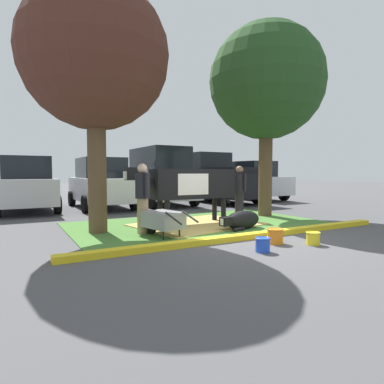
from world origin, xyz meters
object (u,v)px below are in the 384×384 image
object	(u,v)px
shade_tree_left	(95,57)
person_visitor_near	(143,196)
wheelbarrow	(163,220)
bucket_orange	(275,236)
bucket_blue	(263,244)
hatchback_white	(101,184)
pickup_truck_black	(216,179)
shade_tree_right	(267,83)
sedan_silver	(26,185)
person_handler	(239,191)
cow_holstein	(189,184)
bucket_yellow	(313,238)
suv_black	(159,176)
calf_lying	(242,220)
sedan_red	(252,181)

from	to	relation	value
shade_tree_left	person_visitor_near	bearing A→B (deg)	-36.41
wheelbarrow	bucket_orange	distance (m)	2.45
bucket_blue	hatchback_white	distance (m)	8.89
shade_tree_left	pickup_truck_black	size ratio (longest dim) A/B	1.09
shade_tree_right	sedan_silver	bearing A→B (deg)	141.90
person_handler	bucket_blue	distance (m)	4.11
cow_holstein	person_visitor_near	xyz separation A→B (m)	(-1.59, -0.64, -0.23)
hatchback_white	person_handler	bearing A→B (deg)	-61.86
bucket_yellow	hatchback_white	world-z (taller)	hatchback_white
suv_black	shade_tree_left	bearing A→B (deg)	-125.75
shade_tree_left	calf_lying	distance (m)	5.26
cow_holstein	bucket_orange	size ratio (longest dim) A/B	9.15
bucket_blue	bucket_yellow	xyz separation A→B (m)	(1.28, -0.04, -0.00)
bucket_blue	bucket_yellow	bearing A→B (deg)	-1.89
bucket_blue	bucket_orange	distance (m)	0.81
bucket_orange	hatchback_white	xyz separation A→B (m)	(-1.45, 8.40, 0.82)
wheelbarrow	shade_tree_left	bearing A→B (deg)	132.53
bucket_orange	hatchback_white	distance (m)	8.57
suv_black	sedan_silver	bearing A→B (deg)	178.98
shade_tree_left	wheelbarrow	xyz separation A→B (m)	(1.13, -1.23, -3.74)
shade_tree_left	pickup_truck_black	bearing A→B (deg)	37.95
shade_tree_left	bucket_orange	xyz separation A→B (m)	(2.87, -2.95, -3.96)
shade_tree_left	sedan_silver	bearing A→B (deg)	102.63
shade_tree_left	cow_holstein	bearing A→B (deg)	-0.24
wheelbarrow	pickup_truck_black	bearing A→B (deg)	48.78
person_visitor_near	hatchback_white	xyz separation A→B (m)	(0.53, 6.11, 0.09)
cow_holstein	bucket_yellow	size ratio (longest dim) A/B	10.99
bucket_orange	shade_tree_left	bearing A→B (deg)	134.21
shade_tree_right	person_handler	xyz separation A→B (m)	(-1.27, -0.27, -3.46)
wheelbarrow	sedan_silver	world-z (taller)	sedan_silver
bucket_yellow	cow_holstein	bearing A→B (deg)	106.09
pickup_truck_black	shade_tree_right	bearing A→B (deg)	-105.77
wheelbarrow	bucket_yellow	world-z (taller)	wheelbarrow
person_handler	suv_black	size ratio (longest dim) A/B	0.36
hatchback_white	shade_tree_right	bearing A→B (deg)	-50.93
wheelbarrow	person_handler	bearing A→B (deg)	22.79
bucket_orange	pickup_truck_black	distance (m)	9.40
suv_black	bucket_yellow	bearing A→B (deg)	-93.74
person_handler	suv_black	world-z (taller)	suv_black
shade_tree_left	hatchback_white	bearing A→B (deg)	75.44
bucket_orange	bucket_yellow	world-z (taller)	bucket_orange
wheelbarrow	cow_holstein	bearing A→B (deg)	42.34
wheelbarrow	bucket_yellow	xyz separation A→B (m)	(2.32, -2.17, -0.25)
person_handler	person_visitor_near	distance (m)	3.48
shade_tree_right	sedan_silver	distance (m)	9.31
shade_tree_left	calf_lying	size ratio (longest dim) A/B	4.42
person_handler	bucket_blue	xyz separation A→B (m)	(-2.11, -3.45, -0.74)
calf_lying	shade_tree_right	bearing A→B (deg)	36.51
pickup_truck_black	sedan_red	world-z (taller)	pickup_truck_black
hatchback_white	suv_black	world-z (taller)	suv_black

